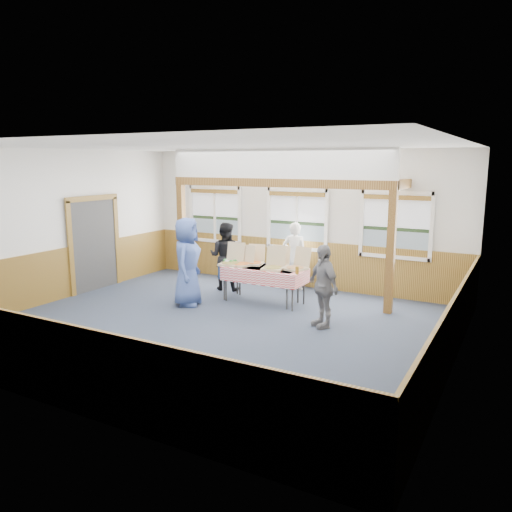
{
  "coord_description": "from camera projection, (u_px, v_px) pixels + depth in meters",
  "views": [
    {
      "loc": [
        4.76,
        -7.24,
        2.93
      ],
      "look_at": [
        0.25,
        1.0,
        1.15
      ],
      "focal_mm": 35.0,
      "sensor_mm": 36.0,
      "label": 1
    }
  ],
  "objects": [
    {
      "name": "wainscot_right",
      "position": [
        453.0,
        333.0,
        7.06
      ],
      "size": [
        0.05,
        6.98,
        1.1
      ],
      "primitive_type": "cube",
      "color": "brown",
      "rests_on": "floor"
    },
    {
      "name": "ceiling",
      "position": [
        215.0,
        146.0,
        8.44
      ],
      "size": [
        8.0,
        8.0,
        0.0
      ],
      "primitive_type": "plane",
      "rotation": [
        3.14,
        0.0,
        0.0
      ],
      "color": "white",
      "rests_on": "wall_back"
    },
    {
      "name": "window_right",
      "position": [
        396.0,
        221.0,
        10.62
      ],
      "size": [
        1.56,
        0.1,
        1.46
      ],
      "color": "white",
      "rests_on": "wall_back"
    },
    {
      "name": "cased_opening",
      "position": [
        94.0,
        245.0,
        11.49
      ],
      "size": [
        0.06,
        1.3,
        2.1
      ],
      "primitive_type": "cube",
      "color": "#353535",
      "rests_on": "wall_left"
    },
    {
      "name": "woman_black",
      "position": [
        225.0,
        256.0,
        11.5
      ],
      "size": [
        0.86,
        0.72,
        1.57
      ],
      "primitive_type": "imported",
      "rotation": [
        0.0,
        0.0,
        3.33
      ],
      "color": "black",
      "rests_on": "floor"
    },
    {
      "name": "wall_left",
      "position": [
        59.0,
        225.0,
        10.63
      ],
      "size": [
        0.0,
        8.0,
        8.0
      ],
      "primitive_type": "plane",
      "rotation": [
        1.57,
        0.0,
        1.57
      ],
      "color": "silver",
      "rests_on": "floor"
    },
    {
      "name": "pizza_box_b",
      "position": [
        279.0,
        264.0,
        10.47
      ],
      "size": [
        0.46,
        0.53,
        0.42
      ],
      "rotation": [
        0.0,
        0.0,
        0.17
      ],
      "color": "tan",
      "rests_on": "table_left"
    },
    {
      "name": "wainscot_left",
      "position": [
        63.0,
        273.0,
        10.81
      ],
      "size": [
        0.05,
        6.98,
        1.1
      ],
      "primitive_type": "cube",
      "color": "brown",
      "rests_on": "floor"
    },
    {
      "name": "window_left",
      "position": [
        215.0,
        211.0,
        12.79
      ],
      "size": [
        1.56,
        0.1,
        1.46
      ],
      "color": "white",
      "rests_on": "wall_back"
    },
    {
      "name": "veggie_tray",
      "position": [
        230.0,
        262.0,
        10.85
      ],
      "size": [
        0.42,
        0.42,
        0.09
      ],
      "color": "black",
      "rests_on": "table_left"
    },
    {
      "name": "wall_right",
      "position": [
        460.0,
        260.0,
        6.85
      ],
      "size": [
        0.0,
        8.0,
        8.0
      ],
      "primitive_type": "plane",
      "rotation": [
        1.57,
        0.0,
        -1.57
      ],
      "color": "silver",
      "rests_on": "floor"
    },
    {
      "name": "woman_white",
      "position": [
        295.0,
        256.0,
        11.51
      ],
      "size": [
        0.63,
        0.47,
        1.57
      ],
      "primitive_type": "imported",
      "rotation": [
        0.0,
        0.0,
        3.31
      ],
      "color": "silver",
      "rests_on": "floor"
    },
    {
      "name": "pizza_box_c",
      "position": [
        231.0,
        262.0,
        10.66
      ],
      "size": [
        0.45,
        0.54,
        0.46
      ],
      "rotation": [
        0.0,
        0.0,
        0.06
      ],
      "color": "tan",
      "rests_on": "table_right"
    },
    {
      "name": "window_mid",
      "position": [
        297.0,
        216.0,
        11.7
      ],
      "size": [
        1.56,
        0.1,
        1.46
      ],
      "color": "white",
      "rests_on": "wall_back"
    },
    {
      "name": "post_left",
      "position": [
        182.0,
        235.0,
        11.97
      ],
      "size": [
        0.15,
        0.15,
        2.4
      ],
      "primitive_type": "cube",
      "color": "#593513",
      "rests_on": "floor"
    },
    {
      "name": "pizza_box_e",
      "position": [
        273.0,
        266.0,
        10.21
      ],
      "size": [
        0.49,
        0.56,
        0.45
      ],
      "rotation": [
        0.0,
        0.0,
        0.18
      ],
      "color": "tan",
      "rests_on": "table_right"
    },
    {
      "name": "man_blue",
      "position": [
        187.0,
        262.0,
        10.22
      ],
      "size": [
        0.84,
        1.03,
        1.82
      ],
      "primitive_type": "imported",
      "rotation": [
        0.0,
        0.0,
        1.91
      ],
      "color": "#3E569B",
      "rests_on": "floor"
    },
    {
      "name": "wall_back",
      "position": [
        298.0,
        219.0,
        11.75
      ],
      "size": [
        8.0,
        0.0,
        8.0
      ],
      "primitive_type": "plane",
      "rotation": [
        1.57,
        0.0,
        0.0
      ],
      "color": "silver",
      "rests_on": "floor"
    },
    {
      "name": "table_right",
      "position": [
        265.0,
        270.0,
        10.41
      ],
      "size": [
        1.73,
        0.77,
        0.76
      ],
      "rotation": [
        0.0,
        0.0,
        -0.01
      ],
      "color": "#353535",
      "rests_on": "floor"
    },
    {
      "name": "pizza_box_f",
      "position": [
        296.0,
        266.0,
        10.2
      ],
      "size": [
        0.51,
        0.58,
        0.44
      ],
      "rotation": [
        0.0,
        0.0,
        -0.25
      ],
      "color": "tan",
      "rests_on": "table_right"
    },
    {
      "name": "floor",
      "position": [
        218.0,
        326.0,
        9.04
      ],
      "size": [
        8.0,
        8.0,
        0.0
      ],
      "primitive_type": "plane",
      "color": "#26303E",
      "rests_on": "ground"
    },
    {
      "name": "pizza_box_a",
      "position": [
        242.0,
        263.0,
        10.58
      ],
      "size": [
        0.46,
        0.53,
        0.42
      ],
      "rotation": [
        0.0,
        0.0,
        -0.18
      ],
      "color": "tan",
      "rests_on": "table_left"
    },
    {
      "name": "drink_glass",
      "position": [
        297.0,
        270.0,
        9.77
      ],
      "size": [
        0.07,
        0.07,
        0.15
      ],
      "primitive_type": "cylinder",
      "color": "#956818",
      "rests_on": "table_right"
    },
    {
      "name": "wainscot_front",
      "position": [
        58.0,
        365.0,
        5.94
      ],
      "size": [
        7.98,
        0.05,
        1.1
      ],
      "primitive_type": "cube",
      "color": "brown",
      "rests_on": "floor"
    },
    {
      "name": "table_left",
      "position": [
        261.0,
        269.0,
        10.52
      ],
      "size": [
        1.75,
        0.96,
        0.76
      ],
      "rotation": [
        0.0,
        0.0,
        -0.13
      ],
      "color": "#353535",
      "rests_on": "floor"
    },
    {
      "name": "wall_front",
      "position": [
        49.0,
        279.0,
        5.72
      ],
      "size": [
        8.0,
        0.0,
        8.0
      ],
      "primitive_type": "plane",
      "rotation": [
        -1.57,
        0.0,
        0.0
      ],
      "color": "silver",
      "rests_on": "floor"
    },
    {
      "name": "post_right",
      "position": [
        391.0,
        253.0,
        9.61
      ],
      "size": [
        0.15,
        0.15,
        2.4
      ],
      "primitive_type": "cube",
      "color": "#593513",
      "rests_on": "floor"
    },
    {
      "name": "wainscot_back",
      "position": [
        297.0,
        263.0,
        11.93
      ],
      "size": [
        7.98,
        0.05,
        1.1
      ],
      "primitive_type": "cube",
      "color": "brown",
      "rests_on": "floor"
    },
    {
      "name": "cross_beam",
      "position": [
        275.0,
        183.0,
        10.55
      ],
      "size": [
        5.15,
        0.18,
        0.18
      ],
      "primitive_type": "cube",
      "color": "#593513",
      "rests_on": "post_left"
    },
    {
      "name": "pizza_box_d",
      "position": [
        254.0,
        261.0,
        10.72
      ],
      "size": [
        0.46,
        0.52,
        0.41
      ],
      "rotation": [
        0.0,
        0.0,
        0.2
      ],
      "color": "tan",
      "rests_on": "table_right"
    },
    {
      "name": "person_grey",
      "position": [
        323.0,
        286.0,
        8.89
      ],
      "size": [
        0.92,
        0.83,
        1.5
      ],
      "primitive_type": "imported",
      "rotation": [
        0.0,
        0.0,
        -0.67
      ],
      "color": "slate",
      "rests_on": "floor"
    }
  ]
}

